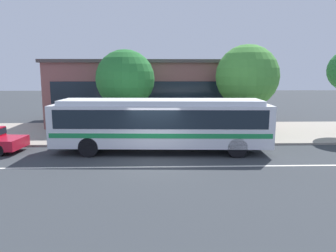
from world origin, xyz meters
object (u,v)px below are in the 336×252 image
(pedestrian_walking_along_curb, at_px, (249,124))
(street_tree_near_stop, at_px, (125,79))
(bus_stop_sign, at_px, (253,114))
(street_tree_mid_block, at_px, (247,76))
(pedestrian_standing_by_tree, at_px, (224,123))
(transit_bus, at_px, (161,122))
(pedestrian_waiting_near_sign, at_px, (152,122))

(pedestrian_walking_along_curb, relative_size, street_tree_near_stop, 0.31)
(pedestrian_walking_along_curb, bearing_deg, bus_stop_sign, -83.16)
(street_tree_mid_block, bearing_deg, pedestrian_standing_by_tree, -143.28)
(transit_bus, bearing_deg, pedestrian_standing_by_tree, 37.61)
(street_tree_near_stop, distance_m, street_tree_mid_block, 7.97)
(transit_bus, height_order, street_tree_near_stop, street_tree_near_stop)
(street_tree_near_stop, bearing_deg, street_tree_mid_block, 0.37)
(pedestrian_waiting_near_sign, height_order, pedestrian_standing_by_tree, pedestrian_waiting_near_sign)
(transit_bus, xyz_separation_m, street_tree_mid_block, (5.68, 4.34, 2.30))
(bus_stop_sign, bearing_deg, street_tree_mid_block, 83.53)
(pedestrian_waiting_near_sign, relative_size, pedestrian_standing_by_tree, 1.04)
(pedestrian_standing_by_tree, xyz_separation_m, street_tree_near_stop, (-6.22, 1.25, 2.69))
(bus_stop_sign, distance_m, street_tree_near_stop, 8.31)
(street_tree_near_stop, xyz_separation_m, street_tree_mid_block, (7.97, 0.05, 0.18))
(street_tree_near_stop, relative_size, street_tree_mid_block, 0.94)
(pedestrian_walking_along_curb, height_order, bus_stop_sign, bus_stop_sign)
(pedestrian_standing_by_tree, relative_size, street_tree_mid_block, 0.28)
(pedestrian_standing_by_tree, bearing_deg, pedestrian_walking_along_curb, -29.02)
(transit_bus, xyz_separation_m, pedestrian_waiting_near_sign, (-0.54, 3.38, -0.52))
(pedestrian_walking_along_curb, xyz_separation_m, street_tree_near_stop, (-7.64, 2.04, 2.64))
(pedestrian_standing_by_tree, relative_size, bus_stop_sign, 0.64)
(pedestrian_standing_by_tree, distance_m, street_tree_mid_block, 3.60)
(bus_stop_sign, bearing_deg, pedestrian_walking_along_curb, 96.84)
(pedestrian_waiting_near_sign, xyz_separation_m, pedestrian_standing_by_tree, (4.48, -0.35, -0.04))
(pedestrian_standing_by_tree, height_order, street_tree_mid_block, street_tree_mid_block)
(transit_bus, distance_m, pedestrian_standing_by_tree, 5.00)
(transit_bus, height_order, street_tree_mid_block, street_tree_mid_block)
(pedestrian_waiting_near_sign, bearing_deg, transit_bus, -80.89)
(pedestrian_walking_along_curb, height_order, street_tree_mid_block, street_tree_mid_block)
(pedestrian_walking_along_curb, bearing_deg, transit_bus, -157.25)
(pedestrian_waiting_near_sign, xyz_separation_m, street_tree_near_stop, (-1.74, 0.90, 2.64))
(pedestrian_standing_by_tree, bearing_deg, street_tree_mid_block, 36.72)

